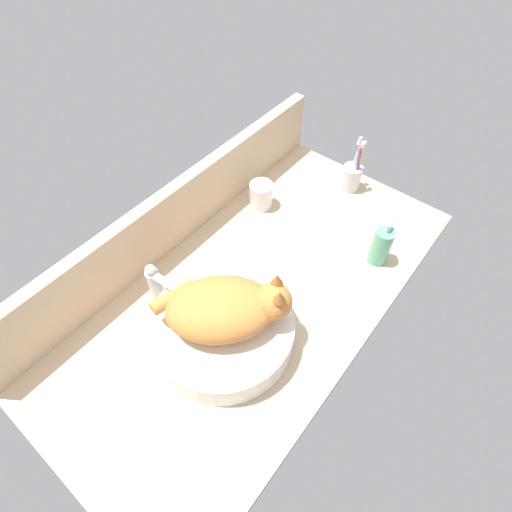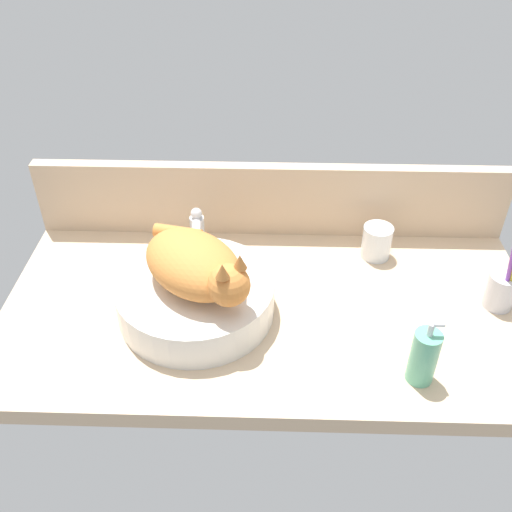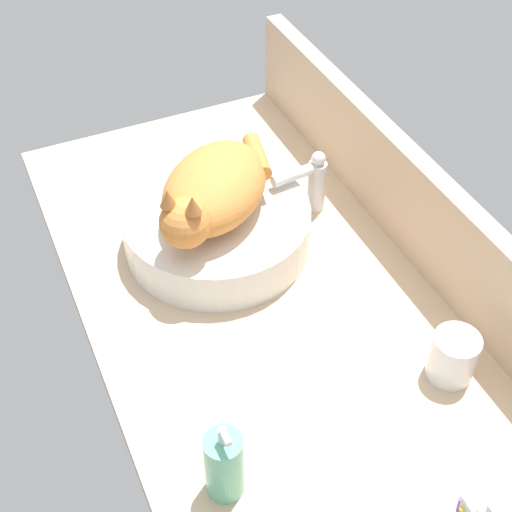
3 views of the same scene
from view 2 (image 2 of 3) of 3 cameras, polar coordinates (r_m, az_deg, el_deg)
ground_plane at (r=133.18cm, az=1.28°, el=-5.47°), size 122.21×62.96×4.00cm
backsplash_panel at (r=149.60cm, az=1.49°, el=5.68°), size 122.21×3.60×19.76cm
sink_basin at (r=127.81cm, az=-6.05°, el=-4.17°), size 34.86×34.86×8.44cm
cat at (r=120.58cm, az=-5.93°, el=-0.94°), size 29.58×29.80×14.00cm
faucet at (r=142.28cm, az=-5.90°, el=2.36°), size 3.77×11.86×13.60cm
soap_dispenser at (r=116.60cm, az=16.41°, el=-9.63°), size 5.43×5.43×15.40cm
toothbrush_cup at (r=139.65cm, az=23.37°, el=-3.04°), size 6.55×6.55×18.67cm
water_glass at (r=146.87cm, az=11.94°, el=1.26°), size 7.45×7.45×8.61cm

